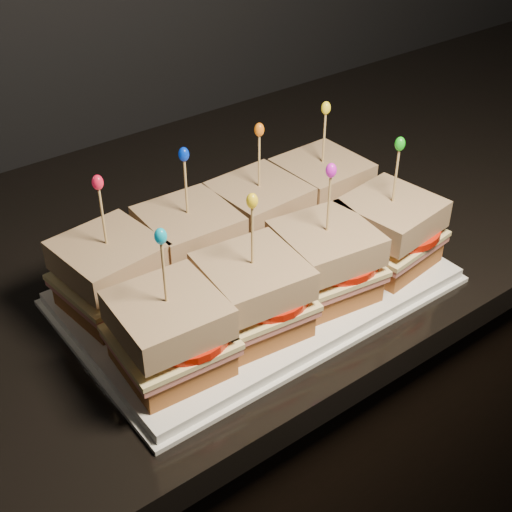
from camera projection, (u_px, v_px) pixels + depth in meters
cabinet at (209, 464)px, 1.25m from camera, size 2.68×0.63×0.90m
granite_slab at (196, 244)px, 0.99m from camera, size 2.72×0.67×0.04m
platter at (256, 287)px, 0.86m from camera, size 0.44×0.27×0.02m
platter_rim at (256, 291)px, 0.86m from camera, size 0.45×0.28×0.01m
sandwich_0_bread_bot at (114, 295)px, 0.81m from camera, size 0.11×0.11×0.03m
sandwich_0_ham at (112, 282)px, 0.80m from camera, size 0.12×0.12×0.01m
sandwich_0_cheese at (112, 277)px, 0.80m from camera, size 0.12×0.12×0.01m
sandwich_0_tomato at (123, 271)px, 0.80m from camera, size 0.10×0.10×0.01m
sandwich_0_bread_top at (108, 256)px, 0.78m from camera, size 0.11×0.11×0.03m
sandwich_0_pick at (103, 220)px, 0.75m from camera, size 0.00×0.00×0.09m
sandwich_0_frill at (98, 182)px, 0.73m from camera, size 0.01×0.01×0.02m
sandwich_1_bread_bot at (191, 263)px, 0.86m from camera, size 0.10×0.10×0.03m
sandwich_1_ham at (190, 251)px, 0.85m from camera, size 0.11×0.11×0.01m
sandwich_1_cheese at (190, 246)px, 0.85m from camera, size 0.12×0.11×0.01m
sandwich_1_tomato at (201, 240)px, 0.85m from camera, size 0.10×0.10×0.01m
sandwich_1_bread_top at (188, 225)px, 0.83m from camera, size 0.11×0.11×0.03m
sandwich_1_pick at (186, 190)px, 0.80m from camera, size 0.00×0.00×0.09m
sandwich_1_frill at (184, 154)px, 0.78m from camera, size 0.01×0.01×0.02m
sandwich_2_bread_bot at (259, 234)px, 0.91m from camera, size 0.10×0.10×0.03m
sandwich_2_ham at (259, 223)px, 0.90m from camera, size 0.11×0.11×0.01m
sandwich_2_cheese at (259, 218)px, 0.90m from camera, size 0.12×0.11×0.01m
sandwich_2_tomato at (269, 212)px, 0.90m from camera, size 0.10×0.10×0.01m
sandwich_2_bread_top at (259, 198)px, 0.88m from camera, size 0.11×0.11×0.03m
sandwich_2_pick at (259, 164)px, 0.86m from camera, size 0.00×0.00×0.09m
sandwich_2_frill at (259, 130)px, 0.83m from camera, size 0.01×0.01×0.02m
sandwich_3_bread_bot at (320, 209)px, 0.97m from camera, size 0.10×0.10×0.03m
sandwich_3_ham at (321, 198)px, 0.95m from camera, size 0.11×0.11×0.01m
sandwich_3_cheese at (321, 193)px, 0.95m from camera, size 0.11×0.11×0.01m
sandwich_3_tomato at (331, 187)px, 0.95m from camera, size 0.10×0.10×0.01m
sandwich_3_bread_top at (322, 174)px, 0.93m from camera, size 0.10×0.10×0.03m
sandwich_3_pick at (324, 141)px, 0.91m from camera, size 0.00×0.00×0.09m
sandwich_3_frill at (326, 108)px, 0.88m from camera, size 0.01×0.01×0.02m
sandwich_4_bread_bot at (172, 355)px, 0.73m from camera, size 0.11×0.11×0.03m
sandwich_4_ham at (170, 342)px, 0.72m from camera, size 0.12×0.11×0.01m
sandwich_4_cheese at (170, 337)px, 0.72m from camera, size 0.12×0.11×0.01m
sandwich_4_tomato at (183, 330)px, 0.71m from camera, size 0.10×0.10×0.01m
sandwich_4_bread_top at (168, 314)px, 0.70m from camera, size 0.11×0.11×0.03m
sandwich_4_pick at (164, 276)px, 0.67m from camera, size 0.00×0.00×0.09m
sandwich_4_frill at (161, 236)px, 0.65m from camera, size 0.01×0.01×0.02m
sandwich_5_bread_bot at (253, 316)px, 0.78m from camera, size 0.11×0.11×0.03m
sandwich_5_ham at (252, 303)px, 0.77m from camera, size 0.12×0.12×0.01m
sandwich_5_cheese at (252, 298)px, 0.77m from camera, size 0.12×0.12×0.01m
sandwich_5_tomato at (265, 291)px, 0.76m from camera, size 0.10×0.10×0.01m
sandwich_5_bread_top at (252, 276)px, 0.75m from camera, size 0.11×0.11×0.03m
sandwich_5_pick at (252, 239)px, 0.72m from camera, size 0.00×0.00×0.09m
sandwich_5_frill at (252, 201)px, 0.70m from camera, size 0.01×0.01×0.02m
sandwich_6_bread_bot at (324, 281)px, 0.83m from camera, size 0.11×0.11×0.03m
sandwich_6_ham at (324, 269)px, 0.82m from camera, size 0.12×0.12×0.01m
sandwich_6_cheese at (325, 264)px, 0.82m from camera, size 0.12×0.12×0.01m
sandwich_6_tomato at (336, 258)px, 0.82m from camera, size 0.10×0.10×0.01m
sandwich_6_bread_top at (326, 243)px, 0.80m from camera, size 0.11×0.11×0.03m
sandwich_6_pick at (329, 207)px, 0.77m from camera, size 0.00×0.00×0.09m
sandwich_6_frill at (331, 170)px, 0.75m from camera, size 0.01×0.01×0.02m
sandwich_7_bread_bot at (386, 251)px, 0.88m from camera, size 0.11×0.11×0.03m
sandwich_7_ham at (388, 239)px, 0.87m from camera, size 0.12×0.12×0.01m
sandwich_7_cheese at (388, 234)px, 0.87m from camera, size 0.12×0.12×0.01m
sandwich_7_tomato at (400, 228)px, 0.87m from camera, size 0.10×0.10×0.01m
sandwich_7_bread_top at (391, 214)px, 0.85m from camera, size 0.11×0.11×0.03m
sandwich_7_pick at (395, 179)px, 0.83m from camera, size 0.00×0.00×0.09m
sandwich_7_frill at (400, 144)px, 0.80m from camera, size 0.01×0.01×0.02m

